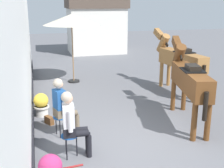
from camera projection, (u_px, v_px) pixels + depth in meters
name	position (u px, v px, depth m)	size (l,w,h in m)	color
ground_plane	(110.00, 100.00, 9.45)	(40.00, 40.00, 0.00)	slate
pub_facade_wall	(21.00, 67.00, 7.01)	(0.34, 14.00, 3.40)	white
distant_cottage	(96.00, 22.00, 17.51)	(3.40, 2.60, 3.50)	silver
seated_visitor_near	(72.00, 121.00, 5.83)	(0.61, 0.49, 1.39)	#194C99
seated_visitor_far	(62.00, 104.00, 6.79)	(0.61, 0.48, 1.39)	#194C99
saddled_horse_near	(189.00, 79.00, 7.46)	(0.92, 2.96, 2.06)	brown
saddled_horse_far	(180.00, 59.00, 9.91)	(0.72, 2.99, 2.06)	#9E6B38
flower_planter_far	(41.00, 104.00, 8.07)	(0.43, 0.43, 0.64)	beige
cafe_parasol	(72.00, 20.00, 10.85)	(2.10, 2.10, 2.58)	black
satchel_bag	(49.00, 120.00, 7.58)	(0.28, 0.12, 0.20)	brown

